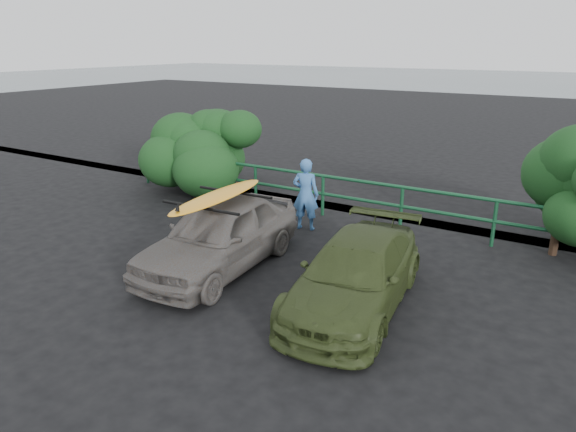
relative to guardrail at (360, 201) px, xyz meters
name	(u,v)px	position (x,y,z in m)	size (l,w,h in m)	color
ground	(234,310)	(0.00, -5.00, -0.52)	(80.00, 80.00, 0.00)	black
ocean	(559,82)	(0.00, 55.00, -0.52)	(200.00, 200.00, 0.00)	#526064
guardrail	(360,201)	(0.00, 0.00, 0.00)	(14.00, 0.08, 1.04)	#144829
shrub_left	(211,152)	(-4.80, 0.40, 0.58)	(3.20, 2.40, 2.21)	#174019
sedan	(220,235)	(-1.20, -3.79, 0.14)	(1.56, 3.88, 1.32)	#5D5753
olive_vehicle	(355,274)	(1.59, -3.86, 0.04)	(1.56, 3.84, 1.11)	#33411C
man	(306,194)	(-0.88, -1.08, 0.30)	(0.60, 0.39, 1.64)	#3B6EB1
roof_rack	(218,200)	(-1.20, -3.79, 0.83)	(1.63, 1.14, 0.05)	black
surfboard	(218,196)	(-1.20, -3.79, 0.90)	(0.56, 2.69, 0.08)	orange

